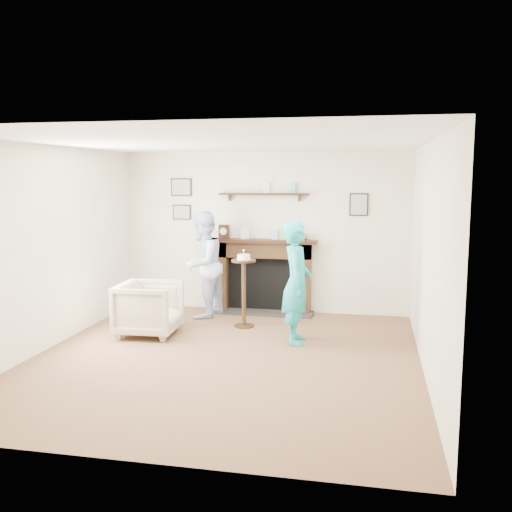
# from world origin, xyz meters

# --- Properties ---
(ground) EXTENTS (5.00, 5.00, 0.00)m
(ground) POSITION_xyz_m (0.00, 0.00, 0.00)
(ground) COLOR brown
(ground) RESTS_ON ground
(room_shell) EXTENTS (4.54, 5.02, 2.52)m
(room_shell) POSITION_xyz_m (0.00, 0.69, 1.62)
(room_shell) COLOR white
(room_shell) RESTS_ON ground
(armchair) EXTENTS (0.84, 0.81, 0.72)m
(armchair) POSITION_xyz_m (-1.25, 0.78, 0.00)
(armchair) COLOR #C0AF8E
(armchair) RESTS_ON ground
(man) EXTENTS (0.76, 0.89, 1.60)m
(man) POSITION_xyz_m (-0.84, 1.90, 0.00)
(man) COLOR silver
(man) RESTS_ON ground
(woman) EXTENTS (0.42, 0.60, 1.56)m
(woman) POSITION_xyz_m (0.73, 0.83, 0.00)
(woman) COLOR teal
(woman) RESTS_ON ground
(pedestal_table) EXTENTS (0.35, 0.35, 1.11)m
(pedestal_table) POSITION_xyz_m (-0.10, 1.45, 0.68)
(pedestal_table) COLOR black
(pedestal_table) RESTS_ON ground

